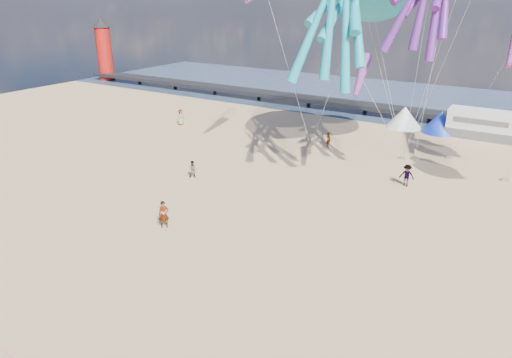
% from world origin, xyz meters
% --- Properties ---
extents(ground, '(120.00, 120.00, 0.00)m').
position_xyz_m(ground, '(0.00, 0.00, 0.00)').
color(ground, tan).
rests_on(ground, ground).
extents(water, '(120.00, 120.00, 0.00)m').
position_xyz_m(water, '(0.00, 55.00, 0.02)').
color(water, '#31425E').
rests_on(water, ground).
extents(pier, '(60.00, 3.00, 0.50)m').
position_xyz_m(pier, '(-28.00, 44.00, 1.00)').
color(pier, black).
rests_on(pier, ground).
extents(lighthouse, '(2.60, 2.60, 9.00)m').
position_xyz_m(lighthouse, '(-56.00, 44.00, 4.50)').
color(lighthouse, '#A5140F').
rests_on(lighthouse, ground).
extents(motorhome_0, '(6.60, 2.50, 3.00)m').
position_xyz_m(motorhome_0, '(6.00, 40.00, 1.50)').
color(motorhome_0, silver).
rests_on(motorhome_0, ground).
extents(tent_white, '(4.00, 4.00, 2.40)m').
position_xyz_m(tent_white, '(-2.00, 40.00, 1.20)').
color(tent_white, white).
rests_on(tent_white, ground).
extents(tent_blue, '(4.00, 4.00, 2.40)m').
position_xyz_m(tent_blue, '(2.00, 40.00, 1.20)').
color(tent_blue, '#1933CC').
rests_on(tent_blue, ground).
extents(standing_person, '(0.79, 0.78, 1.84)m').
position_xyz_m(standing_person, '(-8.64, 7.14, 0.92)').
color(standing_person, tan).
rests_on(standing_person, ground).
extents(beachgoer_2, '(0.98, 0.82, 1.81)m').
position_xyz_m(beachgoer_2, '(2.94, 22.50, 0.90)').
color(beachgoer_2, '#7F6659').
rests_on(beachgoer_2, ground).
extents(beachgoer_5, '(1.48, 1.27, 1.61)m').
position_xyz_m(beachgoer_5, '(-6.30, 28.38, 0.81)').
color(beachgoer_5, '#7F6659').
rests_on(beachgoer_5, ground).
extents(beachgoer_6, '(0.68, 0.79, 1.84)m').
position_xyz_m(beachgoer_6, '(-24.47, 27.28, 0.92)').
color(beachgoer_6, '#7F6659').
rests_on(beachgoer_6, ground).
extents(beachgoer_7, '(0.86, 0.79, 1.48)m').
position_xyz_m(beachgoer_7, '(-12.59, 14.96, 0.74)').
color(beachgoer_7, '#7F6659').
rests_on(beachgoer_7, ground).
extents(sandbag_a, '(0.50, 0.35, 0.22)m').
position_xyz_m(sandbag_a, '(-7.94, 27.75, 0.11)').
color(sandbag_a, gray).
rests_on(sandbag_a, ground).
extents(sandbag_b, '(0.50, 0.35, 0.22)m').
position_xyz_m(sandbag_b, '(1.89, 29.71, 0.11)').
color(sandbag_b, gray).
rests_on(sandbag_b, ground).
extents(sandbag_c, '(0.50, 0.35, 0.22)m').
position_xyz_m(sandbag_c, '(9.61, 27.89, 0.11)').
color(sandbag_c, gray).
rests_on(sandbag_c, ground).
extents(sandbag_d, '(0.50, 0.35, 0.22)m').
position_xyz_m(sandbag_d, '(4.66, 31.29, 0.11)').
color(sandbag_d, gray).
rests_on(sandbag_d, ground).
extents(sandbag_e, '(0.50, 0.35, 0.22)m').
position_xyz_m(sandbag_e, '(0.97, 28.90, 0.11)').
color(sandbag_e, gray).
rests_on(sandbag_e, ground).
extents(windsock_right, '(1.76, 4.69, 4.60)m').
position_xyz_m(windsock_right, '(-0.82, 20.52, 8.63)').
color(windsock_right, red).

